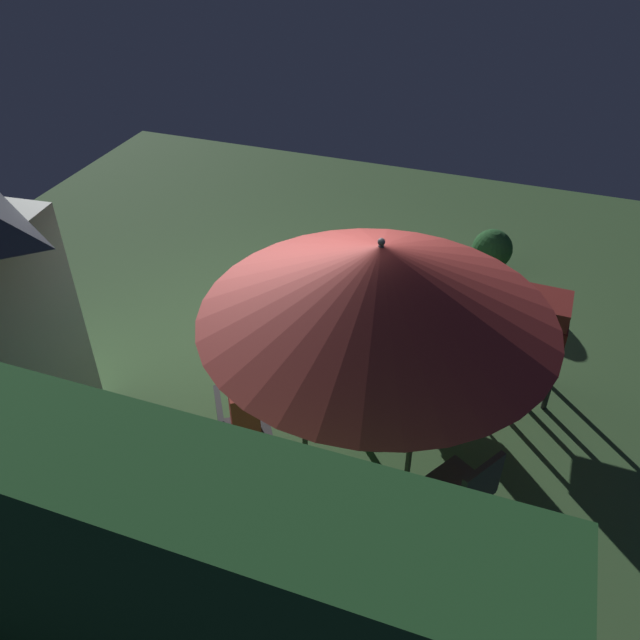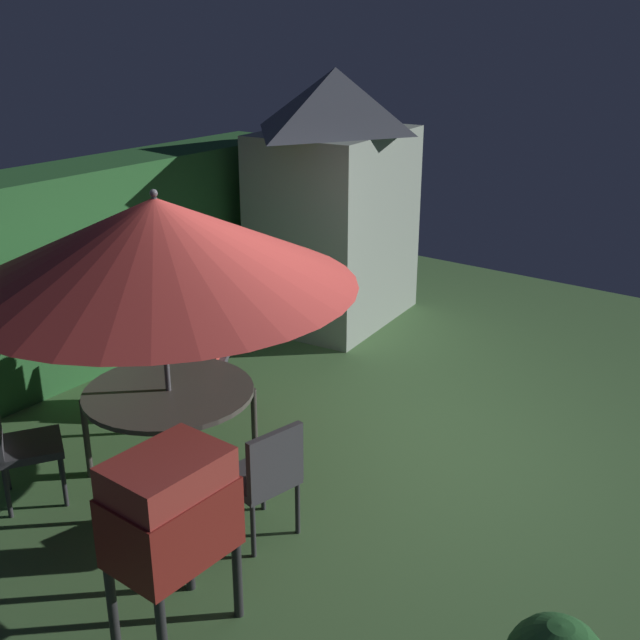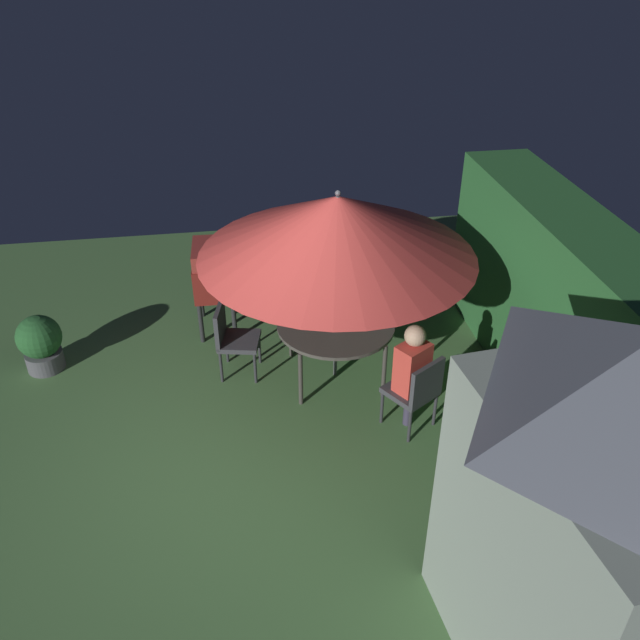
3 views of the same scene
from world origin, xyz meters
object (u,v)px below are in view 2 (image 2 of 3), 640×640
at_px(person_in_red, 199,330).
at_px(bbq_grill, 170,511).
at_px(garden_shed, 334,196).
at_px(patio_umbrella, 157,242).
at_px(patio_table, 169,396).
at_px(chair_toward_hedge, 265,474).
at_px(chair_far_side, 17,440).
at_px(chair_near_shed, 203,352).

bearing_deg(person_in_red, bbq_grill, -138.54).
bearing_deg(bbq_grill, garden_shed, 25.71).
distance_m(garden_shed, patio_umbrella, 3.87).
bearing_deg(patio_umbrella, bbq_grill, -132.91).
height_order(patio_table, patio_umbrella, patio_umbrella).
height_order(patio_table, person_in_red, person_in_red).
bearing_deg(chair_toward_hedge, patio_umbrella, 78.60).
distance_m(bbq_grill, person_in_red, 2.99).
relative_size(garden_shed, chair_far_side, 3.30).
distance_m(patio_umbrella, chair_far_side, 1.83).
xyz_separation_m(patio_table, chair_near_shed, (1.05, 0.67, -0.16)).
relative_size(patio_table, patio_umbrella, 0.45).
height_order(patio_umbrella, bbq_grill, patio_umbrella).
xyz_separation_m(garden_shed, bbq_grill, (-4.97, -2.39, -0.66)).
bearing_deg(chair_far_side, person_in_red, 0.48).
height_order(patio_table, chair_near_shed, chair_near_shed).
height_order(garden_shed, patio_umbrella, garden_shed).
relative_size(patio_table, chair_near_shed, 1.50).
bearing_deg(chair_far_side, patio_table, -31.71).
bearing_deg(person_in_red, patio_umbrella, -147.52).
xyz_separation_m(chair_far_side, person_in_red, (1.97, 0.02, 0.26)).
bearing_deg(patio_table, chair_near_shed, 32.48).
bearing_deg(patio_umbrella, chair_toward_hedge, -101.40).
bearing_deg(patio_umbrella, chair_near_shed, 32.48).
xyz_separation_m(patio_umbrella, person_in_red, (0.98, 0.63, -1.15)).
height_order(patio_umbrella, person_in_red, patio_umbrella).
bearing_deg(patio_table, chair_far_side, 148.29).
xyz_separation_m(chair_far_side, chair_toward_hedge, (0.74, -1.80, 0.00)).
xyz_separation_m(patio_table, chair_far_side, (-0.98, 0.61, -0.16)).
bearing_deg(garden_shed, chair_near_shed, -172.18).
xyz_separation_m(garden_shed, patio_table, (-3.71, -1.04, -0.83)).
xyz_separation_m(chair_toward_hedge, person_in_red, (1.22, 1.82, 0.26)).
distance_m(patio_umbrella, bbq_grill, 2.15).
bearing_deg(garden_shed, chair_far_side, -174.80).
xyz_separation_m(patio_umbrella, chair_far_side, (-0.98, 0.61, -1.42)).
relative_size(chair_far_side, person_in_red, 0.71).
bearing_deg(patio_table, chair_toward_hedge, -101.40).
xyz_separation_m(chair_near_shed, chair_toward_hedge, (-1.29, -1.86, 0.00)).
bearing_deg(chair_far_side, chair_toward_hedge, -67.51).
xyz_separation_m(patio_table, bbq_grill, (-1.26, -1.36, 0.17)).
distance_m(bbq_grill, chair_toward_hedge, 1.09).
relative_size(patio_table, person_in_red, 1.07).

